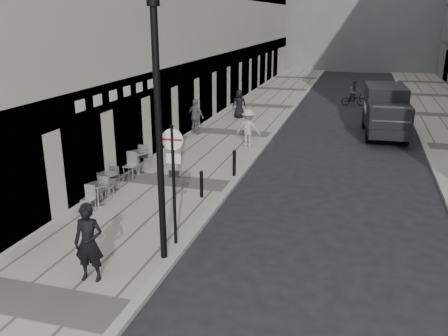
{
  "coord_description": "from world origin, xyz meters",
  "views": [
    {
      "loc": [
        4.03,
        -4.27,
        5.66
      ],
      "look_at": [
        0.35,
        8.44,
        1.4
      ],
      "focal_mm": 38.0,
      "sensor_mm": 36.0,
      "label": 1
    }
  ],
  "objects_px": {
    "walking_man": "(89,243)",
    "sign_post": "(173,169)",
    "lamppost": "(158,119)",
    "cyclist": "(354,96)",
    "panel_van": "(386,109)"
  },
  "relations": [
    {
      "from": "walking_man",
      "to": "panel_van",
      "type": "xyz_separation_m",
      "value": [
        6.58,
        16.23,
        0.33
      ]
    },
    {
      "from": "walking_man",
      "to": "sign_post",
      "type": "relative_size",
      "value": 0.57
    },
    {
      "from": "sign_post",
      "to": "panel_van",
      "type": "height_order",
      "value": "sign_post"
    },
    {
      "from": "walking_man",
      "to": "sign_post",
      "type": "distance_m",
      "value": 2.66
    },
    {
      "from": "sign_post",
      "to": "panel_van",
      "type": "bearing_deg",
      "value": 62.99
    },
    {
      "from": "lamppost",
      "to": "panel_van",
      "type": "xyz_separation_m",
      "value": [
        5.45,
        14.84,
        -2.16
      ]
    },
    {
      "from": "sign_post",
      "to": "cyclist",
      "type": "xyz_separation_m",
      "value": [
        3.79,
        22.09,
        -1.45
      ]
    },
    {
      "from": "sign_post",
      "to": "panel_van",
      "type": "xyz_separation_m",
      "value": [
        5.45,
        14.08,
        -0.77
      ]
    },
    {
      "from": "lamppost",
      "to": "walking_man",
      "type": "bearing_deg",
      "value": -129.08
    },
    {
      "from": "lamppost",
      "to": "cyclist",
      "type": "bearing_deg",
      "value": 80.57
    },
    {
      "from": "walking_man",
      "to": "lamppost",
      "type": "height_order",
      "value": "lamppost"
    },
    {
      "from": "walking_man",
      "to": "lamppost",
      "type": "distance_m",
      "value": 3.06
    },
    {
      "from": "sign_post",
      "to": "cyclist",
      "type": "distance_m",
      "value": 22.46
    },
    {
      "from": "walking_man",
      "to": "cyclist",
      "type": "distance_m",
      "value": 24.73
    },
    {
      "from": "walking_man",
      "to": "panel_van",
      "type": "relative_size",
      "value": 0.34
    }
  ]
}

